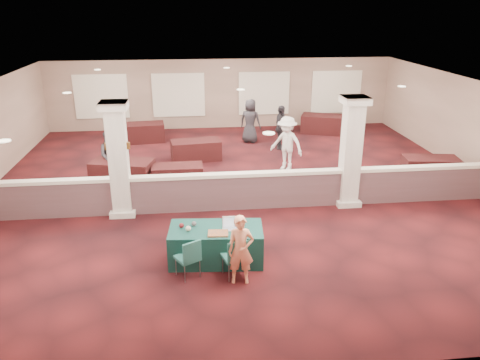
{
  "coord_description": "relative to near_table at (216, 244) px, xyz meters",
  "views": [
    {
      "loc": [
        -1.55,
        -13.83,
        5.59
      ],
      "look_at": [
        -0.24,
        -2.0,
        1.07
      ],
      "focal_mm": 35.0,
      "sensor_mm": 36.0,
      "label": 1
    }
  ],
  "objects": [
    {
      "name": "woman",
      "position": [
        0.46,
        -0.95,
        0.36
      ],
      "size": [
        0.58,
        0.41,
        1.53
      ],
      "primitive_type": "imported",
      "rotation": [
        0.0,
        0.0,
        -0.08
      ],
      "color": "#FF8B6E",
      "rests_on": "ground"
    },
    {
      "name": "laptop_base",
      "position": [
        0.33,
        -0.08,
        0.42
      ],
      "size": [
        0.39,
        0.29,
        0.02
      ],
      "primitive_type": "cube",
      "rotation": [
        0.0,
        0.0,
        -0.08
      ],
      "color": "silver",
      "rests_on": "near_table"
    },
    {
      "name": "knitting",
      "position": [
        0.03,
        -0.28,
        0.42
      ],
      "size": [
        0.47,
        0.37,
        0.03
      ],
      "primitive_type": "cube",
      "rotation": [
        0.0,
        0.0,
        -0.08
      ],
      "color": "#D16521",
      "rests_on": "near_table"
    },
    {
      "name": "wall_front",
      "position": [
        1.05,
        -3.67,
        1.19
      ],
      "size": [
        16.0,
        0.04,
        3.2
      ],
      "primitive_type": "cube",
      "color": "#7F6657",
      "rests_on": "ground"
    },
    {
      "name": "attendee_b",
      "position": [
        2.88,
        6.05,
        0.55
      ],
      "size": [
        1.3,
        1.22,
        1.92
      ],
      "primitive_type": "imported",
      "rotation": [
        0.0,
        0.0,
        -0.7
      ],
      "color": "silver",
      "rests_on": "ground"
    },
    {
      "name": "sconce_right",
      "position": [
        -2.17,
        2.83,
        1.59
      ],
      "size": [
        0.12,
        0.12,
        0.18
      ],
      "color": "brown",
      "rests_on": "column_left"
    },
    {
      "name": "scissors",
      "position": [
        0.69,
        -0.37,
        0.41
      ],
      "size": [
        0.14,
        0.04,
        0.01
      ],
      "primitive_type": "cube",
      "rotation": [
        0.0,
        0.0,
        -0.08
      ],
      "color": "#B3131E",
      "rests_on": "near_table"
    },
    {
      "name": "yarn_red",
      "position": [
        -0.77,
        0.12,
        0.46
      ],
      "size": [
        0.11,
        0.11,
        0.11
      ],
      "primitive_type": "sphere",
      "color": "#5D1217",
      "rests_on": "near_table"
    },
    {
      "name": "far_table_back_right",
      "position": [
        5.61,
        10.83,
        0.0
      ],
      "size": [
        2.24,
        1.66,
        0.82
      ],
      "primitive_type": "cube",
      "rotation": [
        0.0,
        0.0,
        -0.36
      ],
      "color": "black",
      "rests_on": "ground"
    },
    {
      "name": "attendee_d",
      "position": [
        2.06,
        9.68,
        0.52
      ],
      "size": [
        1.03,
        0.85,
        1.84
      ],
      "primitive_type": "imported",
      "rotation": [
        0.0,
        0.0,
        2.68
      ],
      "color": "black",
      "rests_on": "ground"
    },
    {
      "name": "far_table_front_center",
      "position": [
        -0.95,
        4.95,
        -0.07
      ],
      "size": [
        1.64,
        0.83,
        0.67
      ],
      "primitive_type": "cube",
      "rotation": [
        0.0,
        0.0,
        0.0
      ],
      "color": "black",
      "rests_on": "ground"
    },
    {
      "name": "conf_chair_main",
      "position": [
        0.37,
        -0.79,
        0.14
      ],
      "size": [
        0.57,
        0.57,
        0.93
      ],
      "rotation": [
        0.0,
        0.0,
        0.28
      ],
      "color": "#205C5F",
      "rests_on": "ground"
    },
    {
      "name": "ceiling",
      "position": [
        1.05,
        4.33,
        2.79
      ],
      "size": [
        16.0,
        16.0,
        0.02
      ],
      "primitive_type": "cube",
      "color": "silver",
      "rests_on": "wall_back"
    },
    {
      "name": "ground",
      "position": [
        1.05,
        4.33,
        -0.41
      ],
      "size": [
        16.0,
        16.0,
        0.0
      ],
      "primitive_type": "plane",
      "color": "#491215",
      "rests_on": "ground"
    },
    {
      "name": "far_table_front_right",
      "position": [
        7.55,
        4.63,
        -0.04
      ],
      "size": [
        1.92,
        1.17,
        0.73
      ],
      "primitive_type": "cube",
      "rotation": [
        0.0,
        0.0,
        -0.16
      ],
      "color": "black",
      "rests_on": "ground"
    },
    {
      "name": "sconce_left",
      "position": [
        -2.73,
        2.83,
        1.59
      ],
      "size": [
        0.12,
        0.12,
        0.18
      ],
      "color": "brown",
      "rests_on": "column_left"
    },
    {
      "name": "near_table",
      "position": [
        0.0,
        0.0,
        0.0
      ],
      "size": [
        2.2,
        1.23,
        0.81
      ],
      "primitive_type": "cube",
      "rotation": [
        0.0,
        0.0,
        -0.08
      ],
      "color": "#0F3837",
      "rests_on": "ground"
    },
    {
      "name": "column_left",
      "position": [
        -2.45,
        2.83,
        1.23
      ],
      "size": [
        0.72,
        0.72,
        3.2
      ],
      "color": "beige",
      "rests_on": "ground"
    },
    {
      "name": "wall_back",
      "position": [
        1.05,
        12.33,
        1.19
      ],
      "size": [
        16.0,
        0.04,
        3.2
      ],
      "primitive_type": "cube",
      "color": "#7F6657",
      "rests_on": "ground"
    },
    {
      "name": "attendee_a",
      "position": [
        -3.12,
        5.67,
        0.44
      ],
      "size": [
        0.88,
        0.59,
        1.7
      ],
      "primitive_type": "imported",
      "rotation": [
        0.0,
        0.0,
        0.18
      ],
      "color": "black",
      "rests_on": "ground"
    },
    {
      "name": "far_table_front_left",
      "position": [
        -2.73,
        5.22,
        -0.01
      ],
      "size": [
        2.15,
        1.45,
        0.79
      ],
      "primitive_type": "cube",
      "rotation": [
        0.0,
        0.0,
        -0.26
      ],
      "color": "black",
      "rests_on": "ground"
    },
    {
      "name": "laptop_screen",
      "position": [
        0.34,
        0.04,
        0.55
      ],
      "size": [
        0.37,
        0.04,
        0.24
      ],
      "primitive_type": "cube",
      "rotation": [
        0.0,
        0.0,
        -0.08
      ],
      "color": "silver",
      "rests_on": "near_table"
    },
    {
      "name": "conf_chair_side",
      "position": [
        -0.61,
        -0.69,
        0.13
      ],
      "size": [
        0.63,
        0.63,
        0.91
      ],
      "rotation": [
        0.0,
        0.0,
        0.53
      ],
      "color": "#205C5F",
      "rests_on": "ground"
    },
    {
      "name": "attendee_c",
      "position": [
        3.15,
        8.56,
        0.49
      ],
      "size": [
        0.92,
        1.16,
        1.78
      ],
      "primitive_type": "imported",
      "rotation": [
        0.0,
        0.0,
        1.1
      ],
      "color": "black",
      "rests_on": "ground"
    },
    {
      "name": "yarn_cream",
      "position": [
        -0.62,
        -0.06,
        0.47
      ],
      "size": [
        0.12,
        0.12,
        0.12
      ],
      "primitive_type": "sphere",
      "color": "#EEE4C4",
      "rests_on": "near_table"
    },
    {
      "name": "partition_wall",
      "position": [
        1.05,
        2.83,
        0.16
      ],
      "size": [
        15.6,
        0.28,
        1.1
      ],
      "color": "brown",
      "rests_on": "ground"
    },
    {
      "name": "column_right",
      "position": [
        4.05,
        2.83,
        1.23
      ],
      "size": [
        0.72,
        0.72,
        3.2
      ],
      "color": "beige",
      "rests_on": "ground"
    },
    {
      "name": "screen_glow",
      "position": [
        0.34,
        0.04,
        0.53
      ],
      "size": [
        0.33,
        0.03,
        0.21
      ],
      "primitive_type": "cube",
      "rotation": [
        0.0,
        0.0,
        -0.08
      ],
      "color": "silver",
      "rests_on": "near_table"
    },
    {
      "name": "far_table_back_left",
      "position": [
        -2.57,
        10.27,
        -0.01
      ],
      "size": [
        2.02,
        1.15,
        0.78
      ],
      "primitive_type": "cube",
      "rotation": [
        0.0,
        0.0,
        0.1
      ],
      "color": "black",
      "rests_on": "ground"
    },
    {
      "name": "yarn_grey",
      "position": [
        -0.49,
        0.18,
        0.46
      ],
      "size": [
        0.12,
        0.12,
        0.12
      ],
      "primitive_type": "sphere",
      "color": "#4B4A4F",
      "rests_on": "near_table"
    },
    {
      "name": "far_table_back_center",
      "position": [
        -0.3,
        7.53,
        -0.03
      ],
      "size": [
        1.94,
        1.14,
        0.74
      ],
      "primitive_type": "cube",
      "rotation": [
        0.0,
        0.0,
        0.13
      ],
      "color": "black",
      "rests_on": "ground"
    }
  ]
}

